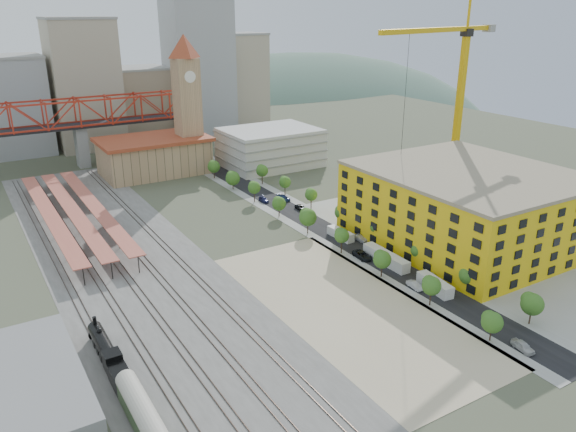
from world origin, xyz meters
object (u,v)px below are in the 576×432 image
car_0 (523,347)px  site_trailer_b (392,261)px  construction_building (467,206)px  site_trailer_d (341,234)px  tower_crane (455,80)px  locomotive (108,354)px  site_trailer_a (435,285)px  site_trailer_c (381,255)px  coach (145,419)px  clock_tower (187,91)px

car_0 → site_trailer_b: bearing=93.9°
construction_building → site_trailer_d: size_ratio=5.91×
tower_crane → site_trailer_d: bearing=-169.0°
locomotive → site_trailer_a: size_ratio=2.24×
site_trailer_c → car_0: size_ratio=2.20×
locomotive → car_0: size_ratio=4.62×
coach → tower_crane: bearing=25.2°
tower_crane → site_trailer_c: tower_crane is taller
clock_tower → tower_crane: 91.61m
coach → locomotive: bearing=90.0°
car_0 → site_trailer_a: bearing=91.4°
construction_building → coach: 95.88m
construction_building → tower_crane: tower_crane is taller
site_trailer_a → car_0: (-3.00, -24.19, -0.52)m
site_trailer_b → site_trailer_c: (0.00, 3.90, 0.03)m
site_trailer_b → site_trailer_c: size_ratio=0.98×
locomotive → coach: bearing=-90.0°
tower_crane → site_trailer_a: bearing=-137.5°
locomotive → site_trailer_d: bearing=20.2°
tower_crane → coach: bearing=-154.8°
clock_tower → car_0: (5.00, -139.99, -27.91)m
construction_building → coach: bearing=-164.1°
coach → site_trailer_d: size_ratio=2.08×
clock_tower → car_0: bearing=-88.0°
coach → site_trailer_d: coach is taller
site_trailer_c → construction_building: bearing=-3.1°
clock_tower → site_trailer_d: bearing=-84.4°
coach → construction_building: bearing=15.9°
coach → car_0: bearing=-12.3°
site_trailer_a → construction_building: bearing=38.3°
site_trailer_d → car_0: site_trailer_d is taller
site_trailer_c → site_trailer_a: bearing=-89.0°
site_trailer_b → car_0: size_ratio=2.16×
locomotive → tower_crane: (112.52, 33.26, 34.64)m
site_trailer_b → car_0: site_trailer_b is taller
locomotive → site_trailer_d: 70.32m
locomotive → site_trailer_b: 66.15m
locomotive → site_trailer_c: locomotive is taller
clock_tower → locomotive: clock_tower is taller
locomotive → site_trailer_c: 66.52m
site_trailer_b → site_trailer_d: 19.86m
locomotive → clock_tower: bearing=61.4°
locomotive → site_trailer_a: (66.00, -9.36, -0.69)m
clock_tower → site_trailer_a: bearing=-86.0°
clock_tower → coach: clock_tower is taller
car_0 → clock_tower: bearing=100.5°
site_trailer_d → site_trailer_b: bearing=-93.1°
locomotive → tower_crane: 122.34m
coach → car_0: (63.00, -13.76, -2.18)m
construction_building → car_0: construction_building is taller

